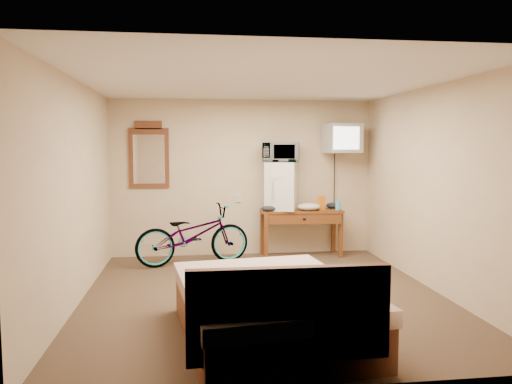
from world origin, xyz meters
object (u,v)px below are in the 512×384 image
Objects in this scene: blue_cup at (338,205)px; bed at (270,309)px; microwave at (281,152)px; crt_television at (342,138)px; wall_mirror at (149,156)px; desk at (302,218)px; bicycle at (193,235)px; mini_fridge at (281,186)px.

blue_cup is 3.71m from bed.
microwave is 1.01m from crt_television.
wall_mirror is at bearing 175.26° from crt_television.
crt_television reaches higher than desk.
bed is at bearing -69.81° from wall_mirror.
blue_cup is 0.08× the size of bicycle.
bicycle reaches higher than desk.
mini_fridge reaches higher than bed.
microwave is 1.24m from blue_cup.
microwave is 0.90× the size of crt_television.
mini_fridge is (-0.33, 0.04, 0.51)m from desk.
crt_television is at bearing 63.41° from bed.
microwave is at bearing 173.74° from desk.
bicycle is at bearing -173.64° from blue_cup.
wall_mirror is at bearing 34.43° from bicycle.
desk is 0.60m from mini_fridge.
desk is at bearing 72.77° from bed.
bicycle is 3.12m from bed.
desk is at bearing -6.48° from wall_mirror.
wall_mirror is 0.61× the size of bicycle.
blue_cup is at bearing -96.88° from bicycle.
bicycle is (-1.39, -0.37, -1.22)m from microwave.
wall_mirror is (-2.96, 0.35, 0.79)m from blue_cup.
mini_fridge is 1.20× the size of crt_television.
bicycle is (0.67, -0.61, -1.16)m from wall_mirror.
mini_fridge is 1.60m from bicycle.
mini_fridge is 3.59m from bed.
bicycle is (-1.72, -0.34, -0.18)m from desk.
microwave is 0.33× the size of bicycle.
mini_fridge is at bearing 172.68° from blue_cup.
crt_television is 4.12m from bed.
blue_cup is 3.08m from wall_mirror.
microwave reaches higher than mini_fridge.
crt_television is (0.98, -0.02, 0.22)m from microwave.
bed is (-1.05, -3.38, -0.33)m from desk.
microwave reaches higher than bed.
bed is at bearing 179.28° from bicycle.
wall_mirror is at bearing 110.19° from bed.
mini_fridge is at bearing -6.52° from wall_mirror.
desk is 1.76m from bicycle.
bed is (-0.72, -3.41, -0.84)m from mini_fridge.
crt_television is at bearing 1.69° from desk.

